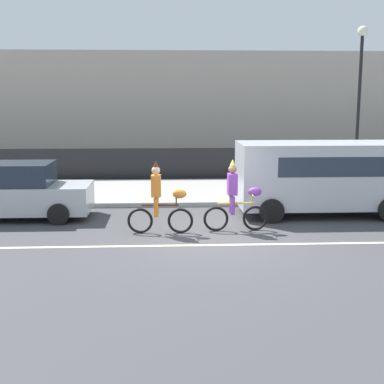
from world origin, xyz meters
name	(u,v)px	position (x,y,z in m)	size (l,w,h in m)	color
ground_plane	(216,240)	(0.00, 0.00, 0.00)	(80.00, 80.00, 0.00)	#424244
road_centre_line	(218,245)	(0.00, -0.50, 0.00)	(36.00, 0.14, 0.01)	beige
sidewalk_curb	(199,191)	(0.00, 6.50, 0.07)	(60.00, 5.00, 0.15)	#9E9B93
fence_line	(195,165)	(0.00, 9.40, 0.70)	(40.00, 0.08, 1.40)	black
building_backdrop	(129,108)	(-3.27, 18.00, 2.87)	(28.00, 8.00, 5.75)	#B2A899
parade_cyclist_orange	(161,202)	(-1.37, 0.70, 0.84)	(1.72, 0.50, 1.92)	black
parade_cyclist_purple	(236,200)	(0.62, 0.86, 0.84)	(1.72, 0.50, 1.92)	black
parked_van_silver	(325,173)	(3.51, 2.70, 1.28)	(5.00, 2.22, 2.18)	silver
parked_car_silver	(19,192)	(-5.53, 2.66, 0.78)	(4.10, 1.92, 1.64)	#B7BABF
street_lamp_post	(360,84)	(5.84, 6.58, 3.99)	(0.36, 0.36, 5.86)	black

